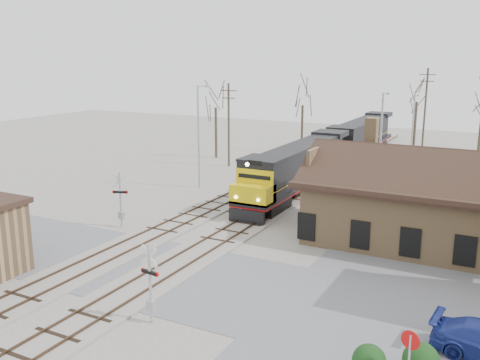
# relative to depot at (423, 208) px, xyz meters

# --- Properties ---
(ground) EXTENTS (140.00, 140.00, 0.00)m
(ground) POSITION_rel_depot_xyz_m (-11.99, -12.00, -2.41)
(ground) COLOR #A8A297
(ground) RESTS_ON ground
(road) EXTENTS (60.00, 9.00, 0.03)m
(road) POSITION_rel_depot_xyz_m (-11.99, -12.00, -2.39)
(road) COLOR slate
(road) RESTS_ON ground
(track_main) EXTENTS (3.40, 90.00, 0.24)m
(track_main) POSITION_rel_depot_xyz_m (-11.99, 3.00, -2.34)
(track_main) COLOR #A8A297
(track_main) RESTS_ON ground
(track_siding) EXTENTS (3.40, 90.00, 0.24)m
(track_siding) POSITION_rel_depot_xyz_m (-16.49, 3.00, -2.34)
(track_siding) COLOR #A8A297
(track_siding) RESTS_ON ground
(depot) EXTENTS (15.20, 9.31, 7.90)m
(depot) POSITION_rel_depot_xyz_m (0.00, 0.00, 0.00)
(depot) COLOR #A17D53
(depot) RESTS_ON ground
(locomotive_lead) EXTENTS (3.06, 20.47, 4.54)m
(locomotive_lead) POSITION_rel_depot_xyz_m (-11.99, 7.84, -0.02)
(locomotive_lead) COLOR black
(locomotive_lead) RESTS_ON ground
(locomotive_trailing) EXTENTS (3.06, 20.47, 4.30)m
(locomotive_trailing) POSITION_rel_depot_xyz_m (-11.99, 28.58, -0.02)
(locomotive_trailing) COLOR black
(locomotive_trailing) RESTS_ON ground
(crossbuck_near) EXTENTS (1.09, 0.29, 3.82)m
(crossbuck_near) POSITION_rel_depot_xyz_m (-9.14, -17.01, -0.60)
(crossbuck_near) COLOR #A5A8AD
(crossbuck_near) RESTS_ON ground
(crossbuck_far) EXTENTS (1.09, 0.52, 4.03)m
(crossbuck_far) POSITION_rel_depot_xyz_m (-19.59, -6.57, -0.51)
(crossbuck_far) COLOR #A5A8AD
(crossbuck_far) RESTS_ON ground
(do_not_enter_sign) EXTENTS (0.72, 0.24, 2.47)m
(do_not_enter_sign) POSITION_rel_depot_xyz_m (2.33, -16.92, -0.71)
(do_not_enter_sign) COLOR #A5A8AD
(do_not_enter_sign) RESTS_ON ground
(hedge_b) EXTENTS (1.39, 1.39, 1.39)m
(hedge_b) POSITION_rel_depot_xyz_m (2.58, -15.70, -1.71)
(hedge_b) COLOR black
(hedge_b) RESTS_ON ground
(streetlight_a) EXTENTS (0.25, 2.04, 9.46)m
(streetlight_a) POSITION_rel_depot_xyz_m (-20.98, 6.32, 2.86)
(streetlight_a) COLOR #A5A8AD
(streetlight_a) RESTS_ON ground
(streetlight_b) EXTENTS (0.25, 2.04, 9.04)m
(streetlight_b) POSITION_rel_depot_xyz_m (-5.37, 10.65, 2.65)
(streetlight_b) COLOR #A5A8AD
(streetlight_b) RESTS_ON ground
(streetlight_c) EXTENTS (0.25, 2.04, 8.10)m
(streetlight_c) POSITION_rel_depot_xyz_m (-4.87, 22.84, 2.17)
(streetlight_c) COLOR #A5A8AD
(streetlight_c) RESTS_ON ground
(utility_pole_a) EXTENTS (2.00, 0.24, 9.15)m
(utility_pole_a) POSITION_rel_depot_xyz_m (-23.36, 16.26, 2.39)
(utility_pole_a) COLOR #382D23
(utility_pole_a) RESTS_ON ground
(utility_pole_b) EXTENTS (2.00, 0.24, 10.60)m
(utility_pole_b) POSITION_rel_depot_xyz_m (-5.52, 34.24, 3.13)
(utility_pole_b) COLOR #382D23
(utility_pole_b) RESTS_ON ground
(tree_a) EXTENTS (4.02, 4.02, 9.86)m
(tree_a) POSITION_rel_depot_xyz_m (-27.21, 20.07, 4.61)
(tree_a) COLOR #382D23
(tree_a) RESTS_ON ground
(tree_b) EXTENTS (3.99, 3.99, 9.79)m
(tree_b) POSITION_rel_depot_xyz_m (-19.35, 28.25, 4.56)
(tree_b) COLOR #382D23
(tree_b) RESTS_ON ground
(tree_c) EXTENTS (4.20, 4.20, 10.29)m
(tree_c) POSITION_rel_depot_xyz_m (-6.92, 36.38, 4.92)
(tree_c) COLOR #382D23
(tree_c) RESTS_ON ground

